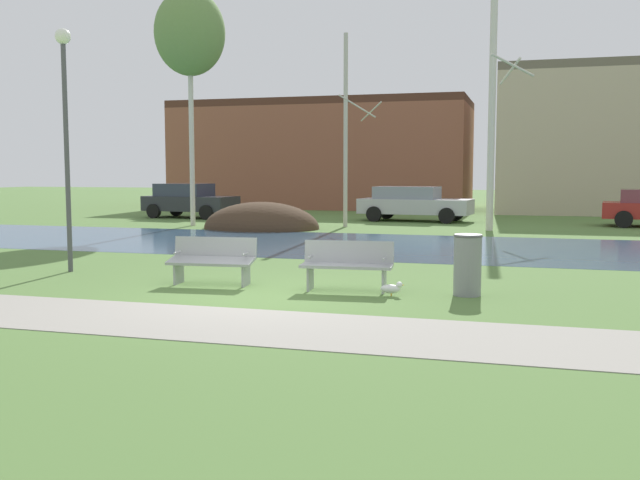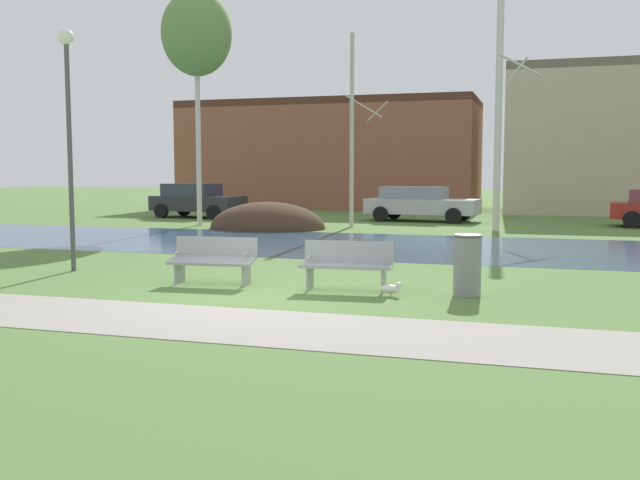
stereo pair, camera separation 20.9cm
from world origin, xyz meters
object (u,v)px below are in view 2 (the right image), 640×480
(bench_left, at_px, (213,259))
(streetlamp, at_px, (68,110))
(bench_right, at_px, (347,264))
(parked_van_nearest_dark, at_px, (196,200))
(trash_bin, at_px, (467,264))
(seagull, at_px, (391,289))
(parked_sedan_second_silver, at_px, (420,203))

(bench_left, relative_size, streetlamp, 0.33)
(bench_right, bearing_deg, parked_van_nearest_dark, 124.09)
(trash_bin, relative_size, parked_van_nearest_dark, 0.24)
(seagull, relative_size, parked_van_nearest_dark, 0.10)
(seagull, height_order, streetlamp, streetlamp)
(bench_left, bearing_deg, bench_right, 0.00)
(streetlamp, relative_size, parked_sedan_second_silver, 1.05)
(trash_bin, relative_size, streetlamp, 0.21)
(streetlamp, bearing_deg, trash_bin, -4.33)
(bench_left, bearing_deg, trash_bin, 1.42)
(bench_right, xyz_separation_m, streetlamp, (-6.17, 0.74, 2.89))
(bench_right, xyz_separation_m, parked_van_nearest_dark, (-11.63, 17.18, 0.33))
(streetlamp, xyz_separation_m, parked_van_nearest_dark, (-5.46, 16.44, -2.56))
(seagull, bearing_deg, parked_sedan_second_silver, 97.71)
(trash_bin, bearing_deg, parked_sedan_second_silver, 101.72)
(bench_right, xyz_separation_m, seagull, (0.85, -0.31, -0.34))
(parked_sedan_second_silver, bearing_deg, trash_bin, -78.28)
(seagull, distance_m, streetlamp, 7.80)
(trash_bin, distance_m, streetlamp, 8.73)
(trash_bin, xyz_separation_m, parked_sedan_second_silver, (-3.67, 17.69, 0.23))
(bench_right, bearing_deg, parked_sedan_second_silver, 95.14)
(bench_left, relative_size, parked_van_nearest_dark, 0.38)
(trash_bin, relative_size, seagull, 2.53)
(parked_van_nearest_dark, bearing_deg, trash_bin, -51.25)
(trash_bin, xyz_separation_m, streetlamp, (-8.23, 0.62, 2.83))
(bench_left, distance_m, bench_right, 2.58)
(parked_van_nearest_dark, bearing_deg, seagull, -54.49)
(bench_left, bearing_deg, seagull, -5.08)
(trash_bin, height_order, seagull, trash_bin)
(bench_right, height_order, streetlamp, streetlamp)
(seagull, bearing_deg, streetlamp, 171.53)
(trash_bin, bearing_deg, bench_left, -178.58)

